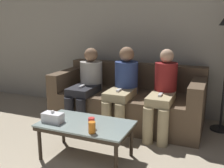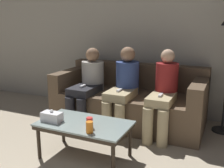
{
  "view_description": "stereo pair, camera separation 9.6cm",
  "coord_description": "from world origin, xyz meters",
  "px_view_note": "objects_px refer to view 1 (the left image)",
  "views": [
    {
      "loc": [
        1.19,
        -0.26,
        1.44
      ],
      "look_at": [
        0.0,
        2.59,
        0.7
      ],
      "focal_mm": 42.0,
      "sensor_mm": 36.0,
      "label": 1
    },
    {
      "loc": [
        1.28,
        -0.22,
        1.44
      ],
      "look_at": [
        0.0,
        2.59,
        0.7
      ],
      "focal_mm": 42.0,
      "sensor_mm": 36.0,
      "label": 2
    }
  ],
  "objects_px": {
    "coffee_table": "(86,127)",
    "cup_near_left": "(92,128)",
    "cup_near_right": "(91,123)",
    "tissue_box": "(53,117)",
    "seated_person_mid_left": "(123,85)",
    "couch": "(128,101)",
    "seated_person_left_end": "(87,83)",
    "seated_person_mid_right": "(163,91)"
  },
  "relations": [
    {
      "from": "tissue_box",
      "to": "seated_person_mid_left",
      "type": "xyz_separation_m",
      "value": [
        0.4,
        1.07,
        0.15
      ]
    },
    {
      "from": "seated_person_mid_left",
      "to": "seated_person_mid_right",
      "type": "xyz_separation_m",
      "value": [
        0.55,
        -0.02,
        -0.02
      ]
    },
    {
      "from": "couch",
      "to": "seated_person_left_end",
      "type": "height_order",
      "value": "seated_person_left_end"
    },
    {
      "from": "seated_person_mid_left",
      "to": "coffee_table",
      "type": "bearing_deg",
      "value": -93.7
    },
    {
      "from": "coffee_table",
      "to": "seated_person_left_end",
      "type": "xyz_separation_m",
      "value": [
        -0.49,
        0.95,
        0.22
      ]
    },
    {
      "from": "couch",
      "to": "cup_near_right",
      "type": "distance_m",
      "value": 1.3
    },
    {
      "from": "coffee_table",
      "to": "tissue_box",
      "type": "xyz_separation_m",
      "value": [
        -0.34,
        -0.11,
        0.09
      ]
    },
    {
      "from": "coffee_table",
      "to": "cup_near_left",
      "type": "relative_size",
      "value": 8.6
    },
    {
      "from": "seated_person_mid_right",
      "to": "cup_near_left",
      "type": "bearing_deg",
      "value": -110.72
    },
    {
      "from": "cup_near_left",
      "to": "seated_person_left_end",
      "type": "relative_size",
      "value": 0.11
    },
    {
      "from": "coffee_table",
      "to": "cup_near_left",
      "type": "distance_m",
      "value": 0.29
    },
    {
      "from": "seated_person_left_end",
      "to": "tissue_box",
      "type": "bearing_deg",
      "value": -81.92
    },
    {
      "from": "tissue_box",
      "to": "coffee_table",
      "type": "bearing_deg",
      "value": 17.74
    },
    {
      "from": "cup_near_left",
      "to": "seated_person_left_end",
      "type": "height_order",
      "value": "seated_person_left_end"
    },
    {
      "from": "cup_near_right",
      "to": "seated_person_mid_right",
      "type": "bearing_deg",
      "value": 64.75
    },
    {
      "from": "couch",
      "to": "cup_near_right",
      "type": "height_order",
      "value": "couch"
    },
    {
      "from": "seated_person_left_end",
      "to": "seated_person_mid_left",
      "type": "relative_size",
      "value": 0.97
    },
    {
      "from": "cup_near_left",
      "to": "tissue_box",
      "type": "relative_size",
      "value": 0.51
    },
    {
      "from": "cup_near_left",
      "to": "seated_person_mid_right",
      "type": "bearing_deg",
      "value": 69.28
    },
    {
      "from": "coffee_table",
      "to": "seated_person_mid_left",
      "type": "xyz_separation_m",
      "value": [
        0.06,
        0.96,
        0.24
      ]
    },
    {
      "from": "seated_person_mid_left",
      "to": "seated_person_mid_right",
      "type": "height_order",
      "value": "seated_person_mid_left"
    },
    {
      "from": "cup_near_right",
      "to": "seated_person_left_end",
      "type": "distance_m",
      "value": 1.22
    },
    {
      "from": "couch",
      "to": "coffee_table",
      "type": "height_order",
      "value": "couch"
    },
    {
      "from": "cup_near_right",
      "to": "tissue_box",
      "type": "height_order",
      "value": "tissue_box"
    },
    {
      "from": "seated_person_left_end",
      "to": "seated_person_mid_right",
      "type": "bearing_deg",
      "value": -0.53
    },
    {
      "from": "couch",
      "to": "seated_person_mid_right",
      "type": "relative_size",
      "value": 1.92
    },
    {
      "from": "couch",
      "to": "seated_person_mid_right",
      "type": "bearing_deg",
      "value": -24.54
    },
    {
      "from": "couch",
      "to": "cup_near_right",
      "type": "bearing_deg",
      "value": -87.43
    },
    {
      "from": "couch",
      "to": "seated_person_left_end",
      "type": "relative_size",
      "value": 1.97
    },
    {
      "from": "cup_near_right",
      "to": "seated_person_left_end",
      "type": "height_order",
      "value": "seated_person_left_end"
    },
    {
      "from": "couch",
      "to": "cup_near_left",
      "type": "bearing_deg",
      "value": -85.25
    },
    {
      "from": "cup_near_right",
      "to": "tissue_box",
      "type": "relative_size",
      "value": 0.5
    },
    {
      "from": "couch",
      "to": "seated_person_mid_left",
      "type": "relative_size",
      "value": 1.9
    },
    {
      "from": "cup_near_left",
      "to": "cup_near_right",
      "type": "bearing_deg",
      "value": 119.27
    },
    {
      "from": "tissue_box",
      "to": "seated_person_mid_right",
      "type": "xyz_separation_m",
      "value": [
        0.95,
        1.05,
        0.13
      ]
    },
    {
      "from": "couch",
      "to": "coffee_table",
      "type": "xyz_separation_m",
      "value": [
        -0.06,
        -1.19,
        0.05
      ]
    },
    {
      "from": "seated_person_left_end",
      "to": "seated_person_mid_right",
      "type": "height_order",
      "value": "seated_person_mid_right"
    },
    {
      "from": "cup_near_right",
      "to": "seated_person_mid_left",
      "type": "relative_size",
      "value": 0.1
    },
    {
      "from": "cup_near_right",
      "to": "couch",
      "type": "bearing_deg",
      "value": 92.57
    },
    {
      "from": "seated_person_mid_left",
      "to": "tissue_box",
      "type": "bearing_deg",
      "value": -110.46
    },
    {
      "from": "couch",
      "to": "tissue_box",
      "type": "height_order",
      "value": "couch"
    },
    {
      "from": "coffee_table",
      "to": "seated_person_left_end",
      "type": "bearing_deg",
      "value": 117.08
    }
  ]
}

